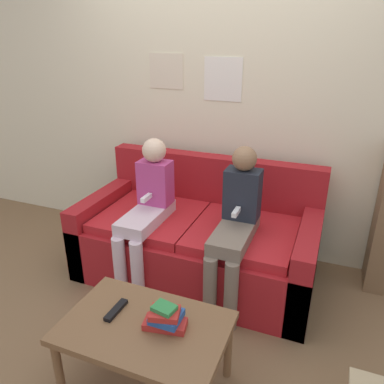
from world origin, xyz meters
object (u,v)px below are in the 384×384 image
(person_left, at_px, (147,206))
(tv_remote, at_px, (116,310))
(coffee_table, at_px, (145,333))
(couch, at_px, (199,240))
(person_right, at_px, (236,222))

(person_left, height_order, tv_remote, person_left)
(coffee_table, height_order, tv_remote, tv_remote)
(coffee_table, relative_size, person_left, 0.77)
(person_left, bearing_deg, couch, 33.71)
(couch, xyz_separation_m, tv_remote, (-0.05, -1.09, 0.15))
(tv_remote, bearing_deg, couch, 88.92)
(coffee_table, height_order, person_right, person_right)
(couch, bearing_deg, tv_remote, -92.71)
(coffee_table, xyz_separation_m, person_right, (0.21, 0.90, 0.24))
(person_right, xyz_separation_m, tv_remote, (-0.40, -0.87, -0.18))
(person_left, xyz_separation_m, tv_remote, (0.27, -0.87, -0.18))
(coffee_table, distance_m, person_left, 1.04)
(couch, xyz_separation_m, person_left, (-0.32, -0.22, 0.32))
(person_right, bearing_deg, couch, 148.00)
(person_right, bearing_deg, coffee_table, -103.31)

